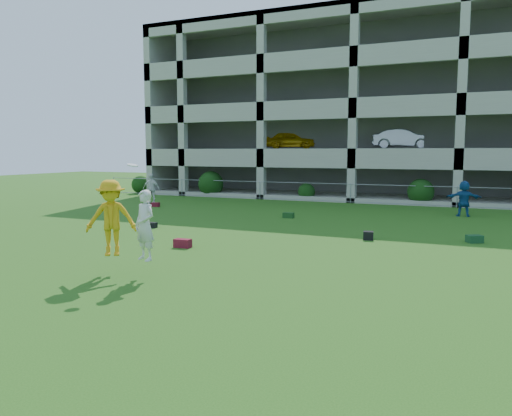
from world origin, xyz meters
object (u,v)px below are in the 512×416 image
at_px(bystander_d, 464,198).
at_px(crate_d, 368,236).
at_px(parking_garage, 379,113).
at_px(frisbee_contest, 118,219).
at_px(bystander_b, 151,189).

height_order(bystander_d, crate_d, bystander_d).
distance_m(bystander_d, parking_garage, 15.06).
xyz_separation_m(crate_d, frisbee_contest, (-4.80, -7.61, 1.27)).
distance_m(bystander_d, frisbee_contest, 17.73).
bearing_deg(crate_d, frisbee_contest, -122.26).
relative_size(bystander_d, frisbee_contest, 0.73).
bearing_deg(bystander_b, bystander_d, -8.30).
relative_size(bystander_b, crate_d, 5.12).
xyz_separation_m(bystander_d, crate_d, (-2.89, -8.35, -0.71)).
bearing_deg(crate_d, parking_garage, 99.63).
relative_size(bystander_b, bystander_d, 1.04).
height_order(bystander_d, frisbee_contest, frisbee_contest).
xyz_separation_m(crate_d, parking_garage, (-3.55, 20.95, 5.86)).
relative_size(bystander_d, parking_garage, 0.06).
bearing_deg(bystander_d, frisbee_contest, 60.21).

